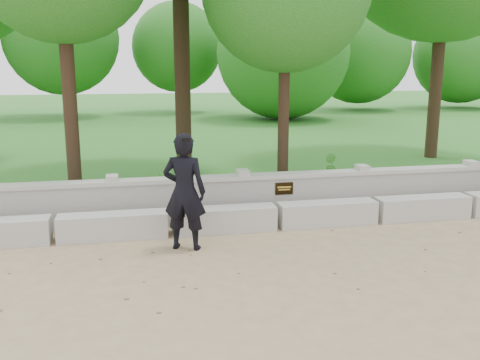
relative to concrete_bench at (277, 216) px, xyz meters
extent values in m
plane|color=tan|center=(0.00, -1.90, -0.22)|extent=(80.00, 80.00, 0.00)
cube|color=#29691F|center=(0.00, 12.10, -0.10)|extent=(40.00, 22.00, 0.25)
cube|color=#B7B4AD|center=(-3.00, 0.00, 0.00)|extent=(1.90, 0.45, 0.45)
cube|color=#B7B4AD|center=(-1.00, 0.00, 0.00)|extent=(1.90, 0.45, 0.45)
cube|color=#B7B4AD|center=(1.00, 0.00, 0.00)|extent=(1.90, 0.45, 0.45)
cube|color=#B7B4AD|center=(3.00, 0.00, 0.00)|extent=(1.90, 0.45, 0.45)
cube|color=#ACAAA3|center=(0.00, 0.70, 0.18)|extent=(12.50, 0.25, 0.82)
cube|color=#B7B4AD|center=(0.00, 0.70, 0.64)|extent=(12.50, 0.35, 0.08)
cube|color=black|center=(0.30, 0.56, 0.40)|extent=(0.36, 0.02, 0.24)
imported|color=black|center=(-1.80, -0.79, 0.75)|extent=(0.83, 0.68, 1.95)
cube|color=black|center=(-1.80, -1.18, 1.66)|extent=(0.14, 0.07, 0.07)
cylinder|color=#382619|center=(-3.81, 2.20, 2.15)|extent=(0.29, 0.29, 4.26)
cylinder|color=#382619|center=(-1.25, 4.65, 3.05)|extent=(0.41, 0.41, 6.05)
cylinder|color=#382619|center=(0.75, 2.20, 1.86)|extent=(0.25, 0.25, 3.68)
cylinder|color=#382619|center=(6.32, 5.25, 2.71)|extent=(0.36, 0.36, 5.38)
imported|color=#449131|center=(-2.00, 1.72, 0.32)|extent=(0.37, 0.32, 0.60)
imported|color=#449131|center=(2.29, 3.17, 0.31)|extent=(0.34, 0.38, 0.57)
imported|color=#449131|center=(2.47, 1.69, 0.29)|extent=(0.60, 0.56, 0.54)
camera|label=1|loc=(-2.65, -9.31, 2.79)|focal=40.00mm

